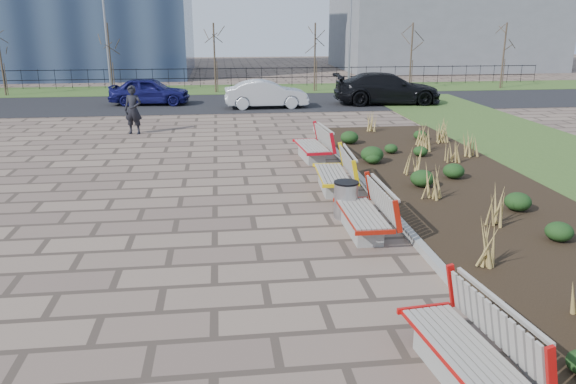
{
  "coord_description": "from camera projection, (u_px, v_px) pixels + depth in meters",
  "views": [
    {
      "loc": [
        0.19,
        -7.72,
        4.23
      ],
      "look_at": [
        1.5,
        3.0,
        0.9
      ],
      "focal_mm": 35.0,
      "sensor_mm": 36.0,
      "label": 1
    }
  ],
  "objects": [
    {
      "name": "ground",
      "position": [
        214.0,
        309.0,
        8.55
      ],
      "size": [
        120.0,
        120.0,
        0.0
      ],
      "primitive_type": "plane",
      "color": "#756050",
      "rests_on": "ground"
    },
    {
      "name": "planting_bed",
      "position": [
        467.0,
        194.0,
        14.0
      ],
      "size": [
        4.5,
        18.0,
        0.1
      ],
      "primitive_type": "cube",
      "color": "black",
      "rests_on": "ground"
    },
    {
      "name": "planting_curb",
      "position": [
        376.0,
        197.0,
        13.72
      ],
      "size": [
        0.16,
        18.0,
        0.15
      ],
      "primitive_type": "cube",
      "color": "gray",
      "rests_on": "ground"
    },
    {
      "name": "grass_verge_far",
      "position": [
        216.0,
        90.0,
        35.1
      ],
      "size": [
        80.0,
        5.0,
        0.04
      ],
      "primitive_type": "cube",
      "color": "#33511E",
      "rests_on": "ground"
    },
    {
      "name": "road",
      "position": [
        216.0,
        103.0,
        29.41
      ],
      "size": [
        80.0,
        7.0,
        0.02
      ],
      "primitive_type": "cube",
      "color": "black",
      "rests_on": "ground"
    },
    {
      "name": "bench_a",
      "position": [
        463.0,
        343.0,
        6.75
      ],
      "size": [
        1.13,
        2.19,
        1.0
      ],
      "primitive_type": null,
      "rotation": [
        0.0,
        0.0,
        0.11
      ],
      "color": "red",
      "rests_on": "ground"
    },
    {
      "name": "bench_b",
      "position": [
        362.0,
        211.0,
        11.42
      ],
      "size": [
        0.9,
        2.1,
        1.0
      ],
      "primitive_type": null,
      "rotation": [
        0.0,
        0.0,
        0.0
      ],
      "color": "#AD1A0B",
      "rests_on": "ground"
    },
    {
      "name": "bench_c",
      "position": [
        332.0,
        172.0,
        14.36
      ],
      "size": [
        1.01,
        2.14,
        1.0
      ],
      "primitive_type": null,
      "rotation": [
        0.0,
        0.0,
        -0.05
      ],
      "color": "yellow",
      "rests_on": "ground"
    },
    {
      "name": "bench_d",
      "position": [
        311.0,
        144.0,
        17.51
      ],
      "size": [
        1.05,
        2.16,
        1.0
      ],
      "primitive_type": null,
      "rotation": [
        0.0,
        0.0,
        0.07
      ],
      "color": "red",
      "rests_on": "ground"
    },
    {
      "name": "litter_bin",
      "position": [
        346.0,
        200.0,
        12.39
      ],
      "size": [
        0.53,
        0.53,
        0.81
      ],
      "primitive_type": "cylinder",
      "color": "#B2B2B7",
      "rests_on": "ground"
    },
    {
      "name": "pedestrian",
      "position": [
        133.0,
        110.0,
        21.38
      ],
      "size": [
        0.76,
        0.59,
        1.85
      ],
      "primitive_type": "imported",
      "rotation": [
        0.0,
        0.0,
        -0.24
      ],
      "color": "black",
      "rests_on": "ground"
    },
    {
      "name": "car_blue",
      "position": [
        150.0,
        91.0,
        28.75
      ],
      "size": [
        4.15,
        1.94,
        1.37
      ],
      "primitive_type": "imported",
      "rotation": [
        0.0,
        0.0,
        1.49
      ],
      "color": "#11124E",
      "rests_on": "road"
    },
    {
      "name": "car_silver",
      "position": [
        266.0,
        94.0,
        27.72
      ],
      "size": [
        4.12,
        1.55,
        1.34
      ],
      "primitive_type": "imported",
      "rotation": [
        0.0,
        0.0,
        1.6
      ],
      "color": "#B5B8BD",
      "rests_on": "road"
    },
    {
      "name": "car_black",
      "position": [
        387.0,
        88.0,
        28.95
      ],
      "size": [
        5.61,
        2.58,
        1.59
      ],
      "primitive_type": "imported",
      "rotation": [
        0.0,
        0.0,
        1.5
      ],
      "color": "black",
      "rests_on": "road"
    },
    {
      "name": "tree_a",
      "position": [
        1.0,
        60.0,
        31.69
      ],
      "size": [
        1.4,
        1.4,
        4.0
      ],
      "primitive_type": null,
      "color": "#4C3D2D",
      "rests_on": "grass_verge_far"
    },
    {
      "name": "tree_b",
      "position": [
        110.0,
        59.0,
        32.38
      ],
      "size": [
        1.4,
        1.4,
        4.0
      ],
      "primitive_type": null,
      "color": "#4C3D2D",
      "rests_on": "grass_verge_far"
    },
    {
      "name": "tree_c",
      "position": [
        215.0,
        58.0,
        33.08
      ],
      "size": [
        1.4,
        1.4,
        4.0
      ],
      "primitive_type": null,
      "color": "#4C3D2D",
      "rests_on": "grass_verge_far"
    },
    {
      "name": "tree_d",
      "position": [
        315.0,
        57.0,
        33.77
      ],
      "size": [
        1.4,
        1.4,
        4.0
      ],
      "primitive_type": null,
      "color": "#4C3D2D",
      "rests_on": "grass_verge_far"
    },
    {
      "name": "tree_e",
      "position": [
        411.0,
        56.0,
        34.47
      ],
      "size": [
        1.4,
        1.4,
        4.0
      ],
      "primitive_type": null,
      "color": "#4C3D2D",
      "rests_on": "grass_verge_far"
    },
    {
      "name": "tree_f",
      "position": [
        503.0,
        56.0,
        35.16
      ],
      "size": [
        1.4,
        1.4,
        4.0
      ],
      "primitive_type": null,
      "color": "#4C3D2D",
      "rests_on": "grass_verge_far"
    },
    {
      "name": "lamp_west",
      "position": [
        107.0,
        41.0,
        31.62
      ],
      "size": [
        0.24,
        0.6,
        6.0
      ],
      "primitive_type": null,
      "color": "gray",
      "rests_on": "grass_verge_far"
    },
    {
      "name": "lamp_east",
      "position": [
        350.0,
        40.0,
        33.24
      ],
      "size": [
        0.24,
        0.6,
        6.0
      ],
      "primitive_type": null,
      "color": "gray",
      "rests_on": "grass_verge_far"
    },
    {
      "name": "railing_fence",
      "position": [
        216.0,
        77.0,
        36.34
      ],
      "size": [
        44.0,
        0.1,
        1.2
      ],
      "primitive_type": null,
      "color": "black",
      "rests_on": "grass_verge_far"
    },
    {
      "name": "building_grey",
      "position": [
        443.0,
        10.0,
        49.22
      ],
      "size": [
        18.0,
        12.0,
        10.0
      ],
      "primitive_type": "cube",
      "color": "slate",
      "rests_on": "ground"
    }
  ]
}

